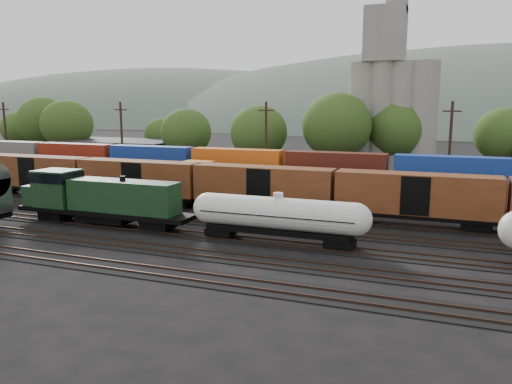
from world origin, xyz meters
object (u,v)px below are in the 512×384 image
(tank_car_a, at_px, (278,215))
(orange_locomotive, at_px, (231,182))
(grain_silo, at_px, (391,107))
(green_locomotive, at_px, (95,197))

(tank_car_a, distance_m, orange_locomotive, 18.52)
(grain_silo, bearing_deg, tank_car_a, -96.30)
(green_locomotive, relative_size, tank_car_a, 1.19)
(green_locomotive, xyz_separation_m, orange_locomotive, (7.75, 15.00, -0.21))
(green_locomotive, distance_m, grain_silo, 47.83)
(green_locomotive, xyz_separation_m, grain_silo, (23.13, 41.00, 8.48))
(orange_locomotive, bearing_deg, tank_car_a, -54.10)
(green_locomotive, bearing_deg, orange_locomotive, 62.67)
(green_locomotive, distance_m, orange_locomotive, 16.89)
(green_locomotive, distance_m, tank_car_a, 18.61)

